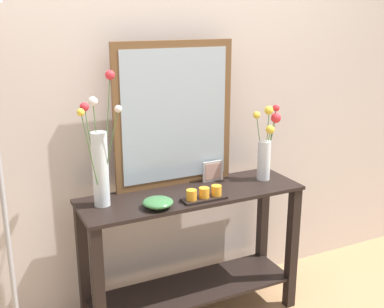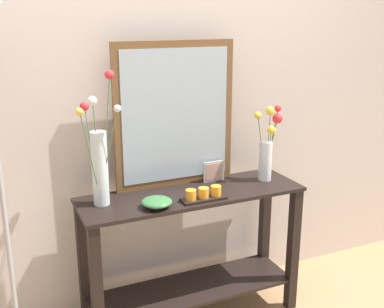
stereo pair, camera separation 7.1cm
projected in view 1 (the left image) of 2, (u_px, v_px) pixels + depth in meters
wall_back at (168, 84)px, 2.75m from camera, size 6.40×0.08×2.70m
console_table at (192, 244)px, 2.72m from camera, size 1.26×0.39×0.79m
mirror_leaning at (174, 115)px, 2.65m from camera, size 0.70×0.03×0.82m
tall_vase_left at (100, 160)px, 2.39m from camera, size 0.23×0.23×0.69m
vase_right at (266, 147)px, 2.80m from camera, size 0.17×0.10×0.45m
candle_tray at (204, 195)px, 2.53m from camera, size 0.24×0.09×0.07m
picture_frame_small at (213, 171)px, 2.80m from camera, size 0.13×0.01×0.12m
decorative_bowl at (158, 202)px, 2.42m from camera, size 0.16×0.16×0.05m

